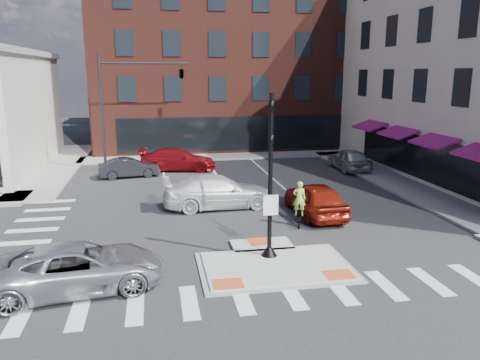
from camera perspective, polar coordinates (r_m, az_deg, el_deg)
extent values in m
plane|color=#28282B|center=(17.39, 3.89, -10.00)|extent=(120.00, 120.00, 0.00)
cube|color=gray|center=(16.93, 4.32, -10.55)|extent=(5.40, 3.60, 0.06)
cube|color=#A8A8A3|center=(16.92, 4.32, -10.46)|extent=(5.00, 3.20, 0.12)
cube|color=#A8A8A3|center=(18.81, 2.68, -7.97)|extent=(2.40, 1.40, 0.12)
cube|color=#D05024|center=(15.46, -1.51, -12.52)|extent=(1.00, 0.80, 0.01)
cube|color=#D05024|center=(16.43, 11.96, -11.23)|extent=(1.00, 0.80, 0.01)
cube|color=#D05024|center=(19.06, 2.48, -7.48)|extent=(0.90, 0.90, 0.01)
cube|color=gray|center=(36.78, -21.18, 1.59)|extent=(3.00, 20.00, 0.15)
cube|color=gray|center=(30.25, 19.24, -0.57)|extent=(3.00, 24.00, 0.15)
cube|color=gray|center=(38.73, 0.17, 3.01)|extent=(26.00, 3.00, 0.15)
cube|color=#4E1F18|center=(48.02, -2.09, 13.82)|extent=(24.00, 18.00, 15.00)
cube|color=black|center=(39.45, -0.10, 5.72)|extent=(20.00, 0.12, 2.80)
cube|color=black|center=(30.55, 21.42, 2.50)|extent=(0.12, 16.00, 2.60)
cube|color=#A51675|center=(29.99, 20.49, 5.01)|extent=(1.46, 3.00, 0.58)
cube|color=#A51675|center=(35.23, 15.52, 6.43)|extent=(1.46, 3.00, 0.58)
cube|color=slate|center=(67.52, -10.63, 11.25)|extent=(10.00, 12.00, 10.00)
cube|color=brown|center=(70.71, 0.17, 12.34)|extent=(12.00, 12.00, 12.00)
cone|color=black|center=(17.62, 3.58, -8.47)|extent=(0.60, 0.60, 0.45)
cylinder|color=black|center=(16.79, 3.72, 0.64)|extent=(0.16, 0.16, 5.80)
cube|color=white|center=(16.94, 3.77, -3.09)|extent=(0.55, 0.04, 0.75)
imported|color=black|center=(16.47, 3.83, 7.79)|extent=(0.18, 0.22, 1.10)
imported|color=black|center=(16.62, 3.77, 3.67)|extent=(0.18, 0.22, 1.10)
cylinder|color=black|center=(33.79, -16.45, 7.73)|extent=(0.20, 0.20, 8.00)
cylinder|color=black|center=(33.50, -11.58, 13.78)|extent=(6.00, 0.14, 0.14)
imported|color=black|center=(33.56, -7.16, 12.91)|extent=(0.48, 2.24, 0.90)
imported|color=#A6A8AD|center=(15.90, -19.11, -10.05)|extent=(5.75, 3.30, 1.51)
imported|color=maroon|center=(22.92, 9.14, -2.27)|extent=(2.07, 4.86, 1.64)
imported|color=silver|center=(23.95, -2.61, -1.44)|extent=(5.77, 2.56, 1.64)
imported|color=black|center=(31.75, -13.35, 1.48)|extent=(4.09, 2.01, 1.29)
imported|color=#B7BABF|center=(34.05, 13.17, 2.49)|extent=(1.91, 4.62, 1.56)
imported|color=maroon|center=(33.37, -7.61, 2.49)|extent=(5.62, 3.08, 1.54)
imported|color=#3F3F44|center=(21.45, 7.17, -4.40)|extent=(0.98, 1.67, 0.83)
imported|color=#B8D74C|center=(21.22, 7.23, -2.26)|extent=(0.66, 0.53, 1.58)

